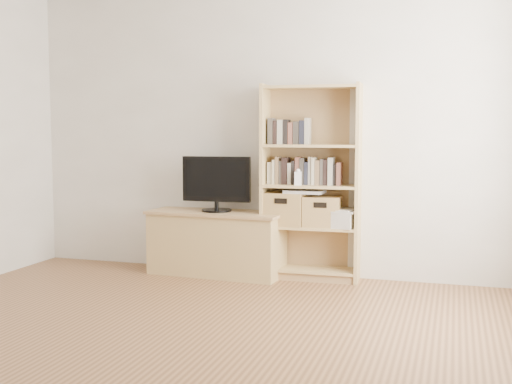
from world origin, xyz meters
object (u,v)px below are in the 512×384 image
at_px(bookshelf, 311,183).
at_px(television, 216,184).
at_px(basket_left, 285,209).
at_px(tv_stand, 217,244).
at_px(basket_right, 322,211).
at_px(laptop, 305,192).
at_px(baby_monitor, 298,179).

height_order(bookshelf, television, bookshelf).
bearing_deg(basket_left, television, -174.23).
relative_size(tv_stand, basket_right, 3.80).
xyz_separation_m(basket_left, laptop, (0.18, -0.01, 0.15)).
bearing_deg(tv_stand, laptop, 7.22).
height_order(tv_stand, bookshelf, bookshelf).
distance_m(baby_monitor, basket_left, 0.31).
bearing_deg(basket_right, tv_stand, -178.82).
height_order(tv_stand, basket_left, basket_left).
height_order(bookshelf, basket_left, bookshelf).
xyz_separation_m(bookshelf, baby_monitor, (-0.09, -0.10, 0.04)).
xyz_separation_m(tv_stand, bookshelf, (0.83, 0.07, 0.57)).
xyz_separation_m(bookshelf, laptop, (-0.05, -0.02, -0.08)).
distance_m(bookshelf, baby_monitor, 0.14).
relative_size(basket_left, laptop, 1.05).
relative_size(tv_stand, basket_left, 3.45).
distance_m(tv_stand, bookshelf, 1.01).
xyz_separation_m(tv_stand, laptop, (0.79, 0.05, 0.49)).
xyz_separation_m(baby_monitor, basket_left, (-0.13, 0.08, -0.27)).
bearing_deg(tv_stand, basket_right, 8.10).
distance_m(baby_monitor, laptop, 0.14).
distance_m(television, laptop, 0.79).
bearing_deg(basket_right, basket_left, 179.05).
xyz_separation_m(television, basket_left, (0.61, 0.06, -0.20)).
bearing_deg(laptop, television, -174.42).
distance_m(television, basket_left, 0.65).
height_order(tv_stand, television, television).
distance_m(tv_stand, television, 0.54).
relative_size(television, basket_right, 1.99).
distance_m(basket_left, laptop, 0.23).
xyz_separation_m(television, laptop, (0.79, 0.05, -0.05)).
bearing_deg(television, basket_right, 1.98).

